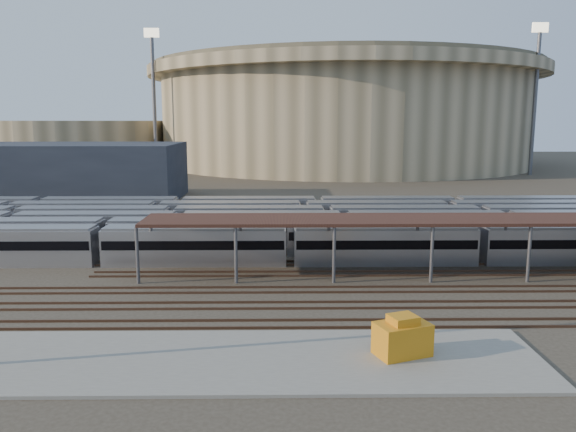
# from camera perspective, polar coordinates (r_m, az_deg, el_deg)

# --- Properties ---
(ground) EXTENTS (420.00, 420.00, 0.00)m
(ground) POSITION_cam_1_polar(r_m,az_deg,el_deg) (48.66, -6.06, -7.22)
(ground) COLOR #383026
(ground) RESTS_ON ground
(apron) EXTENTS (50.00, 9.00, 0.20)m
(apron) POSITION_cam_1_polar(r_m,az_deg,el_deg) (35.63, -16.64, -13.90)
(apron) COLOR gray
(apron) RESTS_ON ground
(subway_trains) EXTENTS (128.61, 23.90, 3.60)m
(subway_trains) POSITION_cam_1_polar(r_m,az_deg,el_deg) (66.26, -5.70, -1.06)
(subway_trains) COLOR #B0B0B5
(subway_trains) RESTS_ON ground
(inspection_shed) EXTENTS (60.30, 6.00, 5.30)m
(inspection_shed) POSITION_cam_1_polar(r_m,az_deg,el_deg) (54.08, 18.15, -0.51)
(inspection_shed) COLOR #57575C
(inspection_shed) RESTS_ON ground
(empty_tracks) EXTENTS (170.00, 9.62, 0.18)m
(empty_tracks) POSITION_cam_1_polar(r_m,az_deg,el_deg) (43.89, -6.67, -9.01)
(empty_tracks) COLOR #4C3323
(empty_tracks) RESTS_ON ground
(stadium) EXTENTS (124.00, 124.00, 32.50)m
(stadium) POSITION_cam_1_polar(r_m,az_deg,el_deg) (187.49, 5.63, 10.37)
(stadium) COLOR tan
(stadium) RESTS_ON ground
(secondary_arena) EXTENTS (56.00, 56.00, 14.00)m
(secondary_arena) POSITION_cam_1_polar(r_m,az_deg,el_deg) (187.91, -20.97, 6.89)
(secondary_arena) COLOR tan
(secondary_arena) RESTS_ON ground
(service_building) EXTENTS (42.00, 20.00, 10.00)m
(service_building) POSITION_cam_1_polar(r_m,az_deg,el_deg) (109.15, -22.01, 4.20)
(service_building) COLOR #1E232D
(service_building) RESTS_ON ground
(floodlight_0) EXTENTS (4.00, 1.00, 38.40)m
(floodlight_0) POSITION_cam_1_polar(r_m,az_deg,el_deg) (160.24, -13.46, 11.77)
(floodlight_0) COLOR #57575C
(floodlight_0) RESTS_ON ground
(floodlight_2) EXTENTS (4.00, 1.00, 38.40)m
(floodlight_2) POSITION_cam_1_polar(r_m,az_deg,el_deg) (160.47, 23.83, 11.22)
(floodlight_2) COLOR #57575C
(floodlight_2) RESTS_ON ground
(floodlight_3) EXTENTS (4.00, 1.00, 38.40)m
(floodlight_3) POSITION_cam_1_polar(r_m,az_deg,el_deg) (206.96, -4.85, 11.47)
(floodlight_3) COLOR #57575C
(floodlight_3) RESTS_ON ground
(yellow_equipment) EXTENTS (3.64, 2.95, 1.97)m
(yellow_equipment) POSITION_cam_1_polar(r_m,az_deg,el_deg) (35.08, 11.54, -12.14)
(yellow_equipment) COLOR orange
(yellow_equipment) RESTS_ON apron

